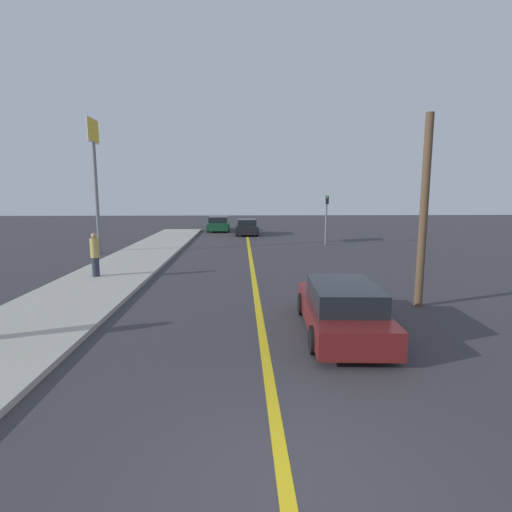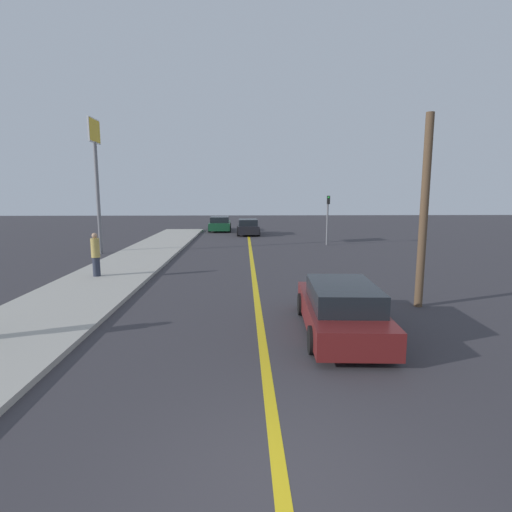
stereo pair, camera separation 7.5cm
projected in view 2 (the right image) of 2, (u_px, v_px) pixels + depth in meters
The scene contains 10 objects.
ground_plane at pixel (282, 496), 4.55m from camera, with size 120.00×120.00×0.00m, color #38353A.
road_center_line at pixel (251, 255), 22.33m from camera, with size 0.20×60.00×0.01m.
sidewalk_left at pixel (139, 258), 20.89m from camera, with size 3.43×33.49×0.14m.
car_near_right_lane at pixel (341, 309), 9.82m from camera, with size 2.04×4.62×1.27m.
car_ahead_center at pixel (248, 227), 33.51m from camera, with size 1.91×3.94×1.32m.
car_far_distant at pixel (220, 224), 37.07m from camera, with size 2.10×4.75×1.33m.
pedestrian_mid_group at pixel (96, 254), 15.91m from camera, with size 0.34×0.34×1.75m.
traffic_light at pixel (328, 214), 26.51m from camera, with size 0.18×0.40×3.29m.
roadside_sign at pixel (96, 157), 22.21m from camera, with size 0.20×1.66×7.52m.
utility_pole at pixel (424, 213), 11.79m from camera, with size 0.24×0.24×5.72m.
Camera 2 is at (-0.43, -4.06, 3.41)m, focal length 28.00 mm.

